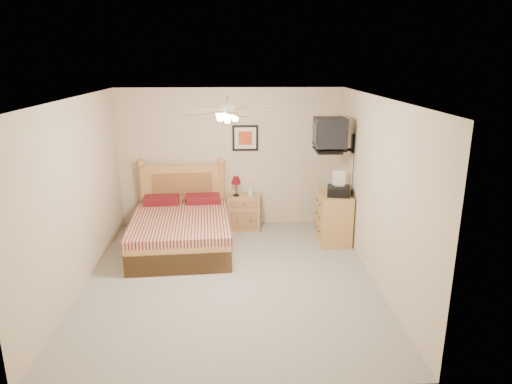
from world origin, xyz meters
TOP-DOWN VIEW (x-y plane):
  - floor at (0.00, 0.00)m, footprint 4.50×4.50m
  - ceiling at (0.00, 0.00)m, footprint 4.00×4.50m
  - wall_back at (0.00, 2.25)m, footprint 4.00×0.04m
  - wall_front at (0.00, -2.25)m, footprint 4.00×0.04m
  - wall_left at (-2.00, 0.00)m, footprint 0.04×4.50m
  - wall_right at (2.00, 0.00)m, footprint 0.04×4.50m
  - bed at (-0.80, 1.12)m, footprint 1.65×2.09m
  - nightstand at (0.24, 2.00)m, footprint 0.60×0.47m
  - table_lamp at (0.09, 2.02)m, footprint 0.25×0.25m
  - lotion_bottle at (0.35, 1.96)m, footprint 0.11×0.11m
  - framed_picture at (0.27, 2.23)m, footprint 0.46×0.04m
  - dresser at (1.73, 1.32)m, footprint 0.50×0.72m
  - fax_machine at (1.76, 1.22)m, footprint 0.43×0.44m
  - magazine_lower at (1.74, 1.57)m, footprint 0.24×0.28m
  - magazine_upper at (1.74, 1.60)m, footprint 0.27×0.33m
  - wall_tv at (1.75, 1.34)m, footprint 0.56×0.46m
  - ceiling_fan at (0.00, -0.20)m, footprint 1.14×1.14m

SIDE VIEW (x-z plane):
  - floor at x=0.00m, z-range 0.00..0.00m
  - nightstand at x=0.24m, z-range 0.00..0.61m
  - dresser at x=1.73m, z-range 0.00..0.84m
  - bed at x=-0.80m, z-range 0.00..1.29m
  - lotion_bottle at x=0.35m, z-range 0.61..0.84m
  - table_lamp at x=0.09m, z-range 0.61..0.97m
  - magazine_lower at x=1.74m, z-range 0.84..0.86m
  - magazine_upper at x=1.74m, z-range 0.86..0.88m
  - fax_machine at x=1.76m, z-range 0.84..1.22m
  - wall_back at x=0.00m, z-range 0.00..2.50m
  - wall_front at x=0.00m, z-range 0.00..2.50m
  - wall_left at x=-2.00m, z-range 0.00..2.50m
  - wall_right at x=2.00m, z-range 0.00..2.50m
  - framed_picture at x=0.27m, z-range 1.39..1.85m
  - wall_tv at x=1.75m, z-range 1.52..2.10m
  - ceiling_fan at x=0.00m, z-range 2.22..2.50m
  - ceiling at x=0.00m, z-range 2.48..2.52m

